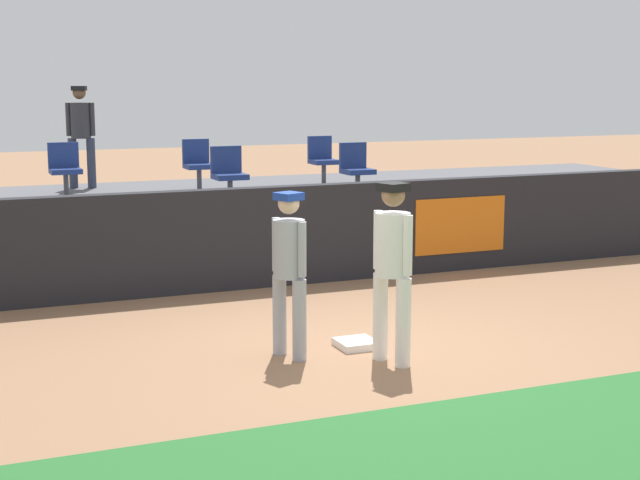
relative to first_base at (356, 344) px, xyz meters
The scene contains 13 objects.
ground_plane 0.17m from the first_base, 68.61° to the right, with size 60.00×60.00×0.00m, color #936B4C.
grass_foreground_strip 3.22m from the first_base, 88.93° to the right, with size 18.00×2.80×0.01m, color #26662B.
first_base is the anchor object (origin of this frame).
player_fielder_home 1.19m from the first_base, 81.23° to the right, with size 0.43×0.59×1.82m.
player_runner_visitor 1.22m from the first_base, behind, with size 0.42×0.45×1.70m.
field_wall 3.29m from the first_base, 88.66° to the left, with size 18.00×0.26×1.37m.
bleacher_platform 5.81m from the first_base, 89.40° to the left, with size 18.00×4.80×0.99m, color #59595E.
seat_back_center 6.62m from the first_base, 89.39° to the left, with size 0.45×0.44×0.84m.
seat_back_left 6.94m from the first_base, 107.91° to the left, with size 0.47×0.44×0.84m.
seat_back_right 7.01m from the first_base, 70.31° to the left, with size 0.44×0.44×0.84m.
seat_front_right 5.32m from the first_base, 65.41° to the left, with size 0.45×0.44×0.84m.
seat_front_center 4.88m from the first_base, 89.43° to the left, with size 0.47×0.44×0.84m.
spectator_hooded 7.91m from the first_base, 102.57° to the left, with size 0.46×0.41×1.71m.
Camera 1 is at (-4.13, -8.63, 2.81)m, focal length 52.97 mm.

